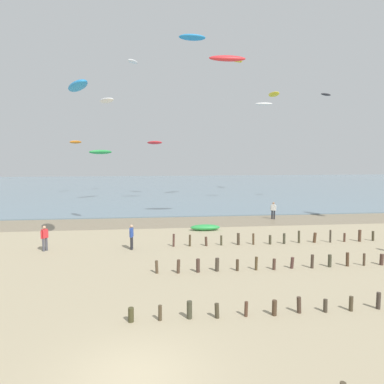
{
  "coord_description": "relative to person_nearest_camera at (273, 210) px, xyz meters",
  "views": [
    {
      "loc": [
        0.59,
        -9.77,
        6.44
      ],
      "look_at": [
        3.0,
        11.83,
        4.14
      ],
      "focal_mm": 33.21,
      "sensor_mm": 36.0,
      "label": 1
    }
  ],
  "objects": [
    {
      "name": "ground_plane",
      "position": [
        -12.56,
        -24.17,
        -0.92
      ],
      "size": [
        160.0,
        160.0,
        0.0
      ],
      "primitive_type": "plane",
      "color": "tan"
    },
    {
      "name": "wet_sand_strip",
      "position": [
        -12.56,
        -0.61,
        -0.91
      ],
      "size": [
        120.0,
        5.46,
        0.01
      ],
      "primitive_type": "cube",
      "color": "#84755B",
      "rests_on": "ground"
    },
    {
      "name": "sea",
      "position": [
        -12.56,
        37.11,
        -0.87
      ],
      "size": [
        160.0,
        70.0,
        0.1
      ],
      "primitive_type": "cube",
      "color": "slate",
      "rests_on": "ground"
    },
    {
      "name": "groyne_near",
      "position": [
        -4.63,
        -20.65,
        -0.6
      ],
      "size": [
        17.16,
        0.32,
        0.73
      ],
      "color": "#403C23",
      "rests_on": "ground"
    },
    {
      "name": "groyne_mid",
      "position": [
        -2.09,
        -15.14,
        -0.56
      ],
      "size": [
        18.78,
        0.38,
        0.81
      ],
      "color": "#4C3C2A",
      "rests_on": "ground"
    },
    {
      "name": "groyne_far",
      "position": [
        -2.6,
        -9.6,
        -0.52
      ],
      "size": [
        15.15,
        0.33,
        0.94
      ],
      "color": "#4D332B",
      "rests_on": "ground"
    },
    {
      "name": "person_nearest_camera",
      "position": [
        0.0,
        0.0,
        0.0
      ],
      "size": [
        0.49,
        0.38,
        1.71
      ],
      "color": "#232328",
      "rests_on": "ground"
    },
    {
      "name": "person_mid_beach",
      "position": [
        -19.19,
        -9.72,
        0.0
      ],
      "size": [
        0.4,
        0.47,
        1.71
      ],
      "color": "#4C4C56",
      "rests_on": "ground"
    },
    {
      "name": "person_left_flank",
      "position": [
        -13.43,
        -9.99,
        0.0
      ],
      "size": [
        0.26,
        0.57,
        1.71
      ],
      "color": "#232328",
      "rests_on": "ground"
    },
    {
      "name": "grounded_kite",
      "position": [
        -7.55,
        -4.5,
        -0.67
      ],
      "size": [
        2.55,
        1.01,
        0.5
      ],
      "primitive_type": "ellipsoid",
      "rotation": [
        0.0,
        0.0,
        6.24
      ],
      "color": "green",
      "rests_on": "ground"
    },
    {
      "name": "kite_aloft_0",
      "position": [
        2.46,
        11.6,
        12.04
      ],
      "size": [
        2.32,
        1.1,
        0.38
      ],
      "primitive_type": "ellipsoid",
      "rotation": [
        -0.03,
        0.0,
        2.97
      ],
      "color": "white"
    },
    {
      "name": "kite_aloft_2",
      "position": [
        -1.18,
        13.08,
        17.92
      ],
      "size": [
        3.38,
        3.23,
        0.72
      ],
      "primitive_type": "ellipsoid",
      "rotation": [
        0.15,
        0.0,
        0.74
      ],
      "color": "yellow"
    },
    {
      "name": "kite_aloft_3",
      "position": [
        10.61,
        11.09,
        13.3
      ],
      "size": [
        2.01,
        1.49,
        0.39
      ],
      "primitive_type": "ellipsoid",
      "rotation": [
        0.14,
        0.0,
        0.49
      ],
      "color": "black"
    },
    {
      "name": "kite_aloft_4",
      "position": [
        -7.32,
        7.46,
        18.69
      ],
      "size": [
        3.1,
        1.21,
        0.81
      ],
      "primitive_type": "ellipsoid",
      "rotation": [
        -0.37,
        0.0,
        0.04
      ],
      "color": "#2384D1"
    },
    {
      "name": "kite_aloft_5",
      "position": [
        -15.71,
        -3.07,
        10.01
      ],
      "size": [
        1.83,
        2.18,
        0.5
      ],
      "primitive_type": "ellipsoid",
      "rotation": [
        -0.25,
        0.0,
        5.32
      ],
      "color": "white"
    },
    {
      "name": "kite_aloft_6",
      "position": [
        -11.59,
        22.01,
        7.36
      ],
      "size": [
        2.94,
        2.93,
        0.66
      ],
      "primitive_type": "ellipsoid",
      "rotation": [
        0.17,
        0.0,
        2.36
      ],
      "color": "red"
    },
    {
      "name": "kite_aloft_7",
      "position": [
        -5.37,
        -2.56,
        13.85
      ],
      "size": [
        3.27,
        1.19,
        0.79
      ],
      "primitive_type": "ellipsoid",
      "rotation": [
        0.28,
        0.0,
        6.27
      ],
      "color": "red"
    },
    {
      "name": "kite_aloft_8",
      "position": [
        -23.94,
        24.09,
        7.47
      ],
      "size": [
        2.07,
        2.6,
        0.64
      ],
      "primitive_type": "ellipsoid",
      "rotation": [
        0.34,
        0.0,
        4.16
      ],
      "color": "orange"
    },
    {
      "name": "kite_aloft_9",
      "position": [
        -18.98,
        15.92,
        5.86
      ],
      "size": [
        3.47,
        3.18,
        0.77
      ],
      "primitive_type": "ellipsoid",
      "rotation": [
        0.2,
        0.0,
        3.84
      ],
      "color": "green"
    },
    {
      "name": "kite_aloft_10",
      "position": [
        -14.63,
        19.97,
        18.97
      ],
      "size": [
        1.91,
        2.43,
        0.61
      ],
      "primitive_type": "ellipsoid",
      "rotation": [
        0.36,
        0.0,
        4.18
      ],
      "color": "white"
    },
    {
      "name": "kite_aloft_11",
      "position": [
        7.67,
        22.81,
        15.2
      ],
      "size": [
        1.6,
        3.46,
        0.91
      ],
      "primitive_type": "ellipsoid",
      "rotation": [
        0.41,
        0.0,
        1.7
      ],
      "color": "yellow"
    },
    {
      "name": "kite_aloft_12",
      "position": [
        -16.85,
        -9.05,
        10.06
      ],
      "size": [
        2.42,
        3.72,
        0.8
      ],
      "primitive_type": "ellipsoid",
      "rotation": [
        -0.23,
        0.0,
        1.95
      ],
      "color": "#2384D1"
    }
  ]
}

